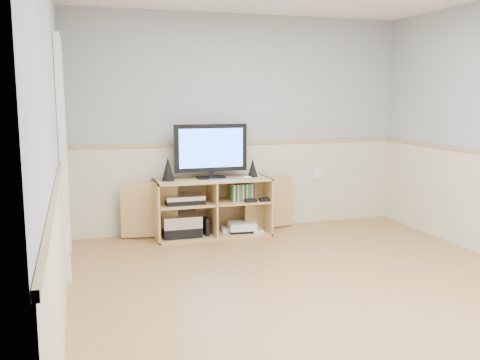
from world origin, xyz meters
name	(u,v)px	position (x,y,z in m)	size (l,w,h in m)	color
room	(312,141)	(-0.06, 0.12, 1.22)	(4.04, 4.54, 2.54)	tan
media_cabinet	(211,206)	(-0.41, 2.03, 0.33)	(2.02, 0.49, 0.65)	tan
monitor	(211,149)	(-0.41, 2.03, 0.98)	(0.83, 0.18, 0.61)	black
speaker_left	(168,169)	(-0.91, 2.00, 0.78)	(0.14, 0.14, 0.26)	black
speaker_right	(253,168)	(0.07, 2.00, 0.76)	(0.11, 0.11, 0.21)	black
keyboard	(223,180)	(-0.32, 1.84, 0.66)	(0.31, 0.12, 0.01)	white
mouse	(248,178)	(-0.04, 1.84, 0.67)	(0.10, 0.06, 0.04)	white
av_components	(182,219)	(-0.76, 1.98, 0.22)	(0.51, 0.32, 0.47)	black
game_consoles	(241,227)	(-0.08, 1.96, 0.07)	(0.45, 0.30, 0.11)	white
game_cases	(242,192)	(-0.07, 1.96, 0.48)	(0.26, 0.14, 0.19)	#3F8C3F
wall_outlet	(317,175)	(1.00, 2.23, 0.60)	(0.12, 0.03, 0.12)	white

